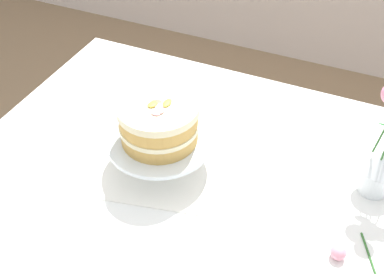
{
  "coord_description": "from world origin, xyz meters",
  "views": [
    {
      "loc": [
        0.32,
        -0.86,
        1.69
      ],
      "look_at": [
        -0.06,
        -0.01,
        0.86
      ],
      "focal_mm": 44.19,
      "sensor_mm": 36.0,
      "label": 1
    }
  ],
  "objects_px": {
    "dining_table": "(208,199)",
    "cake_stand": "(160,143)",
    "layer_cake": "(159,121)",
    "fallen_rose": "(340,253)"
  },
  "relations": [
    {
      "from": "dining_table",
      "to": "cake_stand",
      "type": "relative_size",
      "value": 4.83
    },
    {
      "from": "dining_table",
      "to": "fallen_rose",
      "type": "distance_m",
      "value": 0.41
    },
    {
      "from": "cake_stand",
      "to": "fallen_rose",
      "type": "xyz_separation_m",
      "value": [
        0.52,
        -0.11,
        -0.07
      ]
    },
    {
      "from": "cake_stand",
      "to": "fallen_rose",
      "type": "height_order",
      "value": "cake_stand"
    },
    {
      "from": "dining_table",
      "to": "layer_cake",
      "type": "bearing_deg",
      "value": -177.38
    },
    {
      "from": "dining_table",
      "to": "cake_stand",
      "type": "xyz_separation_m",
      "value": [
        -0.14,
        -0.01,
        0.17
      ]
    },
    {
      "from": "dining_table",
      "to": "cake_stand",
      "type": "height_order",
      "value": "cake_stand"
    },
    {
      "from": "cake_stand",
      "to": "fallen_rose",
      "type": "distance_m",
      "value": 0.53
    },
    {
      "from": "layer_cake",
      "to": "fallen_rose",
      "type": "relative_size",
      "value": 1.75
    },
    {
      "from": "dining_table",
      "to": "cake_stand",
      "type": "bearing_deg",
      "value": -177.39
    }
  ]
}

